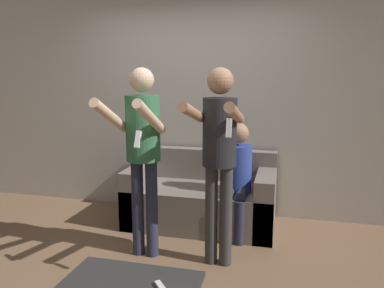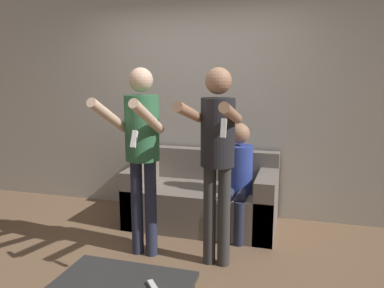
{
  "view_description": "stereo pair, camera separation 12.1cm",
  "coord_description": "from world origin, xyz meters",
  "px_view_note": "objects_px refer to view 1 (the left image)",
  "views": [
    {
      "loc": [
        1.08,
        -2.77,
        1.66
      ],
      "look_at": [
        0.2,
        0.73,
        1.0
      ],
      "focal_mm": 35.0,
      "sensor_mm": 36.0,
      "label": 1
    },
    {
      "loc": [
        1.19,
        -2.74,
        1.66
      ],
      "look_at": [
        0.2,
        0.73,
        1.0
      ],
      "focal_mm": 35.0,
      "sensor_mm": 36.0,
      "label": 2
    }
  ],
  "objects_px": {
    "couch": "(202,199)",
    "person_standing_left": "(142,142)",
    "person_standing_right": "(219,146)",
    "coffee_table": "(130,288)",
    "person_seated": "(237,174)",
    "remote_far": "(161,288)"
  },
  "relations": [
    {
      "from": "person_standing_left",
      "to": "coffee_table",
      "type": "height_order",
      "value": "person_standing_left"
    },
    {
      "from": "person_standing_left",
      "to": "coffee_table",
      "type": "distance_m",
      "value": 1.31
    },
    {
      "from": "remote_far",
      "to": "couch",
      "type": "bearing_deg",
      "value": 95.15
    },
    {
      "from": "person_seated",
      "to": "coffee_table",
      "type": "bearing_deg",
      "value": -104.98
    },
    {
      "from": "person_standing_right",
      "to": "coffee_table",
      "type": "relative_size",
      "value": 1.95
    },
    {
      "from": "couch",
      "to": "person_standing_right",
      "type": "relative_size",
      "value": 0.94
    },
    {
      "from": "person_standing_right",
      "to": "remote_far",
      "type": "distance_m",
      "value": 1.28
    },
    {
      "from": "couch",
      "to": "coffee_table",
      "type": "distance_m",
      "value": 1.91
    },
    {
      "from": "person_standing_left",
      "to": "remote_far",
      "type": "bearing_deg",
      "value": -63.55
    },
    {
      "from": "couch",
      "to": "person_standing_left",
      "type": "relative_size",
      "value": 0.94
    },
    {
      "from": "person_standing_right",
      "to": "remote_far",
      "type": "height_order",
      "value": "person_standing_right"
    },
    {
      "from": "person_standing_left",
      "to": "coffee_table",
      "type": "relative_size",
      "value": 1.95
    },
    {
      "from": "remote_far",
      "to": "person_standing_right",
      "type": "bearing_deg",
      "value": 80.65
    },
    {
      "from": "couch",
      "to": "coffee_table",
      "type": "bearing_deg",
      "value": -91.44
    },
    {
      "from": "couch",
      "to": "person_seated",
      "type": "xyz_separation_m",
      "value": [
        0.41,
        -0.18,
        0.36
      ]
    },
    {
      "from": "person_standing_right",
      "to": "coffee_table",
      "type": "bearing_deg",
      "value": -111.23
    },
    {
      "from": "person_standing_left",
      "to": "person_seated",
      "type": "height_order",
      "value": "person_standing_left"
    },
    {
      "from": "coffee_table",
      "to": "person_standing_right",
      "type": "bearing_deg",
      "value": 68.77
    },
    {
      "from": "person_standing_left",
      "to": "remote_far",
      "type": "height_order",
      "value": "person_standing_left"
    },
    {
      "from": "person_standing_right",
      "to": "person_seated",
      "type": "xyz_separation_m",
      "value": [
        0.07,
        0.72,
        -0.43
      ]
    },
    {
      "from": "person_seated",
      "to": "remote_far",
      "type": "xyz_separation_m",
      "value": [
        -0.24,
        -1.76,
        -0.3
      ]
    },
    {
      "from": "person_standing_left",
      "to": "person_standing_right",
      "type": "distance_m",
      "value": 0.69
    }
  ]
}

